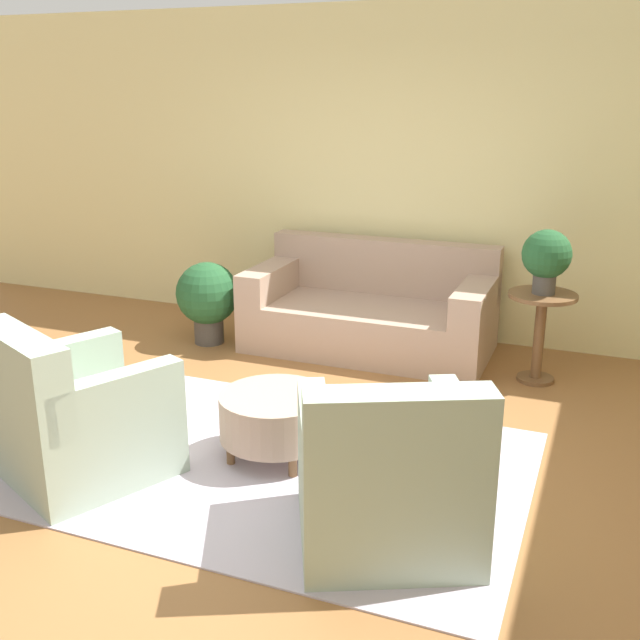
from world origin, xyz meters
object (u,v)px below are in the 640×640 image
at_px(couch, 371,312).
at_px(potted_plant_on_side_table, 547,256).
at_px(armchair_right, 388,480).
at_px(armchair_left, 75,419).
at_px(side_table, 540,323).
at_px(ottoman_table, 275,416).
at_px(potted_plant_floor, 207,296).

relative_size(couch, potted_plant_on_side_table, 4.25).
relative_size(couch, armchair_right, 1.81).
bearing_deg(couch, armchair_left, -107.94).
height_order(couch, side_table, couch).
height_order(ottoman_table, potted_plant_floor, potted_plant_floor).
xyz_separation_m(armchair_left, ottoman_table, (0.95, 0.62, -0.09)).
relative_size(armchair_right, ottoman_table, 1.67).
height_order(couch, potted_plant_floor, couch).
xyz_separation_m(armchair_left, side_table, (2.27, 2.44, 0.11)).
bearing_deg(potted_plant_on_side_table, armchair_left, -132.93).
relative_size(couch, armchair_left, 1.81).
height_order(couch, ottoman_table, couch).
bearing_deg(side_table, potted_plant_on_side_table, 0.00).
distance_m(couch, potted_plant_floor, 1.40).
relative_size(potted_plant_on_side_table, potted_plant_floor, 0.66).
xyz_separation_m(armchair_right, ottoman_table, (-0.88, 0.62, -0.09)).
height_order(armchair_left, potted_plant_on_side_table, potted_plant_on_side_table).
bearing_deg(couch, side_table, -10.53).
relative_size(armchair_right, side_table, 1.62).
distance_m(armchair_left, ottoman_table, 1.14).
distance_m(couch, potted_plant_on_side_table, 1.56).
bearing_deg(potted_plant_on_side_table, potted_plant_floor, -176.92).
xyz_separation_m(couch, potted_plant_floor, (-1.34, -0.41, 0.11)).
xyz_separation_m(couch, potted_plant_on_side_table, (1.40, -0.26, 0.65)).
relative_size(armchair_left, potted_plant_on_side_table, 2.35).
bearing_deg(side_table, armchair_right, -100.09).
xyz_separation_m(couch, armchair_right, (0.96, -2.70, 0.04)).
distance_m(couch, ottoman_table, 2.08).
bearing_deg(potted_plant_floor, armchair_right, -44.92).
relative_size(armchair_left, armchair_right, 1.00).
relative_size(armchair_left, potted_plant_floor, 1.56).
height_order(armchair_left, armchair_right, same).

